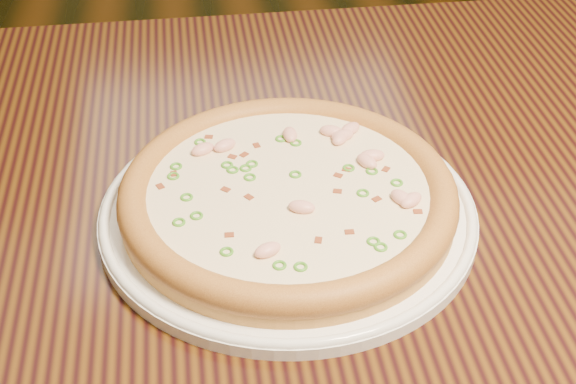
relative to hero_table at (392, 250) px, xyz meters
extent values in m
plane|color=black|center=(0.12, 0.61, -0.65)|extent=(9.00, 9.00, 0.00)
cube|color=black|center=(0.00, 0.00, 0.08)|extent=(1.20, 0.80, 0.04)
cylinder|color=white|center=(-0.12, -0.05, 0.10)|extent=(0.35, 0.35, 0.01)
torus|color=white|center=(-0.12, -0.05, 0.11)|extent=(0.35, 0.35, 0.01)
cylinder|color=#C68742|center=(-0.12, -0.05, 0.12)|extent=(0.31, 0.31, 0.02)
torus|color=#BD8237|center=(-0.12, -0.05, 0.13)|extent=(0.31, 0.31, 0.03)
cylinder|color=beige|center=(-0.12, -0.05, 0.13)|extent=(0.26, 0.26, 0.00)
ellipsoid|color=#F2B29E|center=(-0.03, -0.01, 0.14)|extent=(0.02, 0.01, 0.01)
ellipsoid|color=#F2B29E|center=(-0.06, 0.03, 0.14)|extent=(0.03, 0.02, 0.01)
ellipsoid|color=#F2B29E|center=(-0.11, 0.03, 0.14)|extent=(0.01, 0.02, 0.01)
ellipsoid|color=#F2B29E|center=(-0.19, 0.02, 0.14)|extent=(0.03, 0.02, 0.01)
ellipsoid|color=#F2B29E|center=(-0.17, 0.02, 0.14)|extent=(0.03, 0.02, 0.01)
ellipsoid|color=#F2B29E|center=(-0.15, -0.14, 0.14)|extent=(0.03, 0.02, 0.01)
ellipsoid|color=#F2B29E|center=(-0.02, -0.08, 0.14)|extent=(0.02, 0.03, 0.01)
ellipsoid|color=#F2B29E|center=(-0.01, -0.09, 0.14)|extent=(0.03, 0.03, 0.01)
ellipsoid|color=#F2B29E|center=(-0.05, 0.03, 0.14)|extent=(0.03, 0.03, 0.01)
ellipsoid|color=#F2B29E|center=(-0.06, 0.02, 0.14)|extent=(0.03, 0.02, 0.01)
ellipsoid|color=#F2B29E|center=(-0.11, -0.08, 0.14)|extent=(0.03, 0.02, 0.01)
ellipsoid|color=#F2B29E|center=(-0.06, 0.02, 0.14)|extent=(0.02, 0.03, 0.01)
ellipsoid|color=#F2B29E|center=(-0.04, -0.02, 0.14)|extent=(0.02, 0.03, 0.01)
cube|color=maroon|center=(-0.17, 0.01, 0.13)|extent=(0.01, 0.01, 0.00)
cube|color=maroon|center=(-0.18, -0.05, 0.13)|extent=(0.01, 0.01, 0.00)
cube|color=maroon|center=(-0.08, -0.12, 0.13)|extent=(0.01, 0.01, 0.00)
cube|color=maroon|center=(-0.22, -0.01, 0.13)|extent=(0.01, 0.01, 0.00)
cube|color=maroon|center=(-0.01, -0.10, 0.13)|extent=(0.01, 0.01, 0.00)
cube|color=maroon|center=(-0.06, -0.03, 0.13)|extent=(0.01, 0.01, 0.00)
cube|color=maroon|center=(-0.18, -0.11, 0.13)|extent=(0.01, 0.01, 0.00)
cube|color=maroon|center=(-0.08, -0.06, 0.13)|extent=(0.01, 0.01, 0.00)
cube|color=maroon|center=(-0.07, -0.04, 0.13)|extent=(0.01, 0.01, 0.00)
cube|color=maroon|center=(-0.14, 0.02, 0.13)|extent=(0.01, 0.01, 0.00)
cube|color=maroon|center=(-0.10, -0.13, 0.13)|extent=(0.01, 0.01, 0.00)
cube|color=maroon|center=(-0.19, 0.04, 0.13)|extent=(0.01, 0.01, 0.00)
cube|color=maroon|center=(-0.24, -0.03, 0.13)|extent=(0.01, 0.01, 0.00)
cube|color=maroon|center=(-0.03, -0.08, 0.13)|extent=(0.01, 0.01, 0.00)
cube|color=maroon|center=(-0.15, 0.01, 0.13)|extent=(0.01, 0.01, 0.00)
cube|color=maroon|center=(-0.02, -0.03, 0.13)|extent=(0.01, 0.01, 0.00)
cube|color=maroon|center=(-0.04, -0.08, 0.13)|extent=(0.01, 0.01, 0.00)
cube|color=maroon|center=(-0.16, -0.06, 0.13)|extent=(0.01, 0.01, 0.00)
torus|color=#408B1F|center=(-0.12, -0.16, 0.13)|extent=(0.01, 0.01, 0.00)
torus|color=#408B1F|center=(-0.20, 0.04, 0.13)|extent=(0.02, 0.02, 0.00)
torus|color=#408B1F|center=(-0.10, 0.02, 0.13)|extent=(0.02, 0.02, 0.00)
torus|color=#408B1F|center=(-0.17, -0.02, 0.13)|extent=(0.02, 0.02, 0.00)
torus|color=#408B1F|center=(-0.15, -0.01, 0.13)|extent=(0.02, 0.02, 0.00)
torus|color=#408B1F|center=(-0.16, -0.02, 0.13)|extent=(0.01, 0.01, 0.00)
torus|color=#408B1F|center=(-0.22, 0.00, 0.13)|extent=(0.02, 0.02, 0.00)
torus|color=#408B1F|center=(-0.17, -0.01, 0.13)|extent=(0.01, 0.01, 0.00)
torus|color=#408B1F|center=(-0.03, -0.13, 0.13)|extent=(0.02, 0.02, 0.00)
torus|color=#408B1F|center=(-0.05, -0.14, 0.13)|extent=(0.01, 0.01, 0.00)
torus|color=#408B1F|center=(-0.06, -0.03, 0.13)|extent=(0.01, 0.01, 0.00)
torus|color=#408B1F|center=(-0.15, -0.03, 0.13)|extent=(0.02, 0.02, 0.00)
torus|color=#408B1F|center=(-0.14, -0.15, 0.13)|extent=(0.02, 0.02, 0.00)
torus|color=#408B1F|center=(-0.18, -0.13, 0.13)|extent=(0.02, 0.02, 0.00)
torus|color=#408B1F|center=(-0.06, -0.13, 0.13)|extent=(0.01, 0.01, 0.00)
torus|color=#408B1F|center=(-0.21, -0.05, 0.13)|extent=(0.01, 0.01, 0.00)
torus|color=#408B1F|center=(-0.04, -0.04, 0.13)|extent=(0.02, 0.02, 0.00)
torus|color=#408B1F|center=(-0.20, -0.08, 0.13)|extent=(0.02, 0.02, 0.00)
torus|color=#408B1F|center=(-0.12, 0.03, 0.13)|extent=(0.02, 0.02, 0.00)
torus|color=#408B1F|center=(-0.22, -0.09, 0.13)|extent=(0.01, 0.01, 0.00)
torus|color=#408B1F|center=(-0.05, -0.07, 0.13)|extent=(0.02, 0.02, 0.00)
torus|color=#408B1F|center=(-0.11, -0.03, 0.13)|extent=(0.02, 0.02, 0.00)
torus|color=#408B1F|center=(-0.22, -0.02, 0.13)|extent=(0.02, 0.02, 0.00)
torus|color=#408B1F|center=(-0.02, -0.06, 0.13)|extent=(0.01, 0.01, 0.00)
camera|label=1|loc=(-0.20, -0.63, 0.57)|focal=50.00mm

